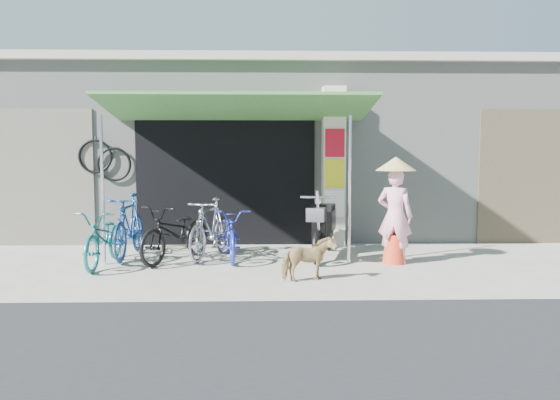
{
  "coord_description": "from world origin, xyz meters",
  "views": [
    {
      "loc": [
        -0.44,
        -7.87,
        1.78
      ],
      "look_at": [
        -0.2,
        1.0,
        1.0
      ],
      "focal_mm": 35.0,
      "sensor_mm": 36.0,
      "label": 1
    }
  ],
  "objects_px": {
    "bike_teal": "(105,238)",
    "bike_blue": "(129,226)",
    "bike_black": "(177,233)",
    "bike_navy": "(231,233)",
    "nun": "(395,211)",
    "moped": "(324,228)",
    "street_dog": "(308,259)",
    "bike_silver": "(210,228)"
  },
  "relations": [
    {
      "from": "nun",
      "to": "bike_navy",
      "type": "bearing_deg",
      "value": 16.26
    },
    {
      "from": "bike_navy",
      "to": "nun",
      "type": "height_order",
      "value": "nun"
    },
    {
      "from": "nun",
      "to": "bike_silver",
      "type": "bearing_deg",
      "value": 15.41
    },
    {
      "from": "bike_teal",
      "to": "bike_black",
      "type": "bearing_deg",
      "value": 19.57
    },
    {
      "from": "bike_blue",
      "to": "nun",
      "type": "distance_m",
      "value": 4.42
    },
    {
      "from": "bike_teal",
      "to": "street_dog",
      "type": "bearing_deg",
      "value": -18.24
    },
    {
      "from": "bike_teal",
      "to": "bike_blue",
      "type": "bearing_deg",
      "value": 73.72
    },
    {
      "from": "nun",
      "to": "bike_black",
      "type": "bearing_deg",
      "value": 21.13
    },
    {
      "from": "bike_black",
      "to": "bike_blue",
      "type": "bearing_deg",
      "value": -173.7
    },
    {
      "from": "bike_blue",
      "to": "nun",
      "type": "relative_size",
      "value": 1.05
    },
    {
      "from": "bike_black",
      "to": "moped",
      "type": "height_order",
      "value": "moped"
    },
    {
      "from": "bike_teal",
      "to": "bike_black",
      "type": "height_order",
      "value": "bike_black"
    },
    {
      "from": "bike_teal",
      "to": "bike_blue",
      "type": "height_order",
      "value": "bike_blue"
    },
    {
      "from": "bike_navy",
      "to": "nun",
      "type": "distance_m",
      "value": 2.71
    },
    {
      "from": "bike_silver",
      "to": "bike_navy",
      "type": "height_order",
      "value": "bike_silver"
    },
    {
      "from": "bike_teal",
      "to": "bike_navy",
      "type": "bearing_deg",
      "value": 16.19
    },
    {
      "from": "bike_blue",
      "to": "bike_teal",
      "type": "bearing_deg",
      "value": -107.03
    },
    {
      "from": "bike_black",
      "to": "bike_silver",
      "type": "distance_m",
      "value": 0.59
    },
    {
      "from": "moped",
      "to": "bike_navy",
      "type": "bearing_deg",
      "value": -160.62
    },
    {
      "from": "bike_black",
      "to": "nun",
      "type": "distance_m",
      "value": 3.55
    },
    {
      "from": "bike_black",
      "to": "bike_navy",
      "type": "height_order",
      "value": "bike_black"
    },
    {
      "from": "bike_teal",
      "to": "bike_navy",
      "type": "height_order",
      "value": "bike_teal"
    },
    {
      "from": "bike_blue",
      "to": "moped",
      "type": "relative_size",
      "value": 0.94
    },
    {
      "from": "bike_silver",
      "to": "street_dog",
      "type": "height_order",
      "value": "bike_silver"
    },
    {
      "from": "bike_teal",
      "to": "moped",
      "type": "height_order",
      "value": "moped"
    },
    {
      "from": "moped",
      "to": "bike_black",
      "type": "bearing_deg",
      "value": -158.87
    },
    {
      "from": "bike_teal",
      "to": "nun",
      "type": "distance_m",
      "value": 4.61
    },
    {
      "from": "bike_teal",
      "to": "bike_blue",
      "type": "distance_m",
      "value": 0.71
    },
    {
      "from": "bike_navy",
      "to": "street_dog",
      "type": "relative_size",
      "value": 2.24
    },
    {
      "from": "bike_navy",
      "to": "bike_blue",
      "type": "bearing_deg",
      "value": 167.22
    },
    {
      "from": "bike_black",
      "to": "nun",
      "type": "xyz_separation_m",
      "value": [
        3.52,
        -0.28,
        0.38
      ]
    },
    {
      "from": "bike_blue",
      "to": "bike_black",
      "type": "height_order",
      "value": "bike_blue"
    },
    {
      "from": "street_dog",
      "to": "bike_silver",
      "type": "bearing_deg",
      "value": 20.74
    },
    {
      "from": "bike_teal",
      "to": "street_dog",
      "type": "distance_m",
      "value": 3.31
    },
    {
      "from": "bike_black",
      "to": "moped",
      "type": "relative_size",
      "value": 0.94
    },
    {
      "from": "bike_black",
      "to": "street_dog",
      "type": "relative_size",
      "value": 2.43
    },
    {
      "from": "bike_blue",
      "to": "bike_black",
      "type": "xyz_separation_m",
      "value": [
        0.85,
        -0.33,
        -0.07
      ]
    },
    {
      "from": "bike_navy",
      "to": "bike_black",
      "type": "bearing_deg",
      "value": -176.97
    },
    {
      "from": "bike_silver",
      "to": "bike_teal",
      "type": "bearing_deg",
      "value": -141.7
    },
    {
      "from": "bike_silver",
      "to": "moped",
      "type": "height_order",
      "value": "moped"
    },
    {
      "from": "bike_teal",
      "to": "nun",
      "type": "xyz_separation_m",
      "value": [
        4.59,
        0.06,
        0.4
      ]
    },
    {
      "from": "bike_black",
      "to": "nun",
      "type": "height_order",
      "value": "nun"
    }
  ]
}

